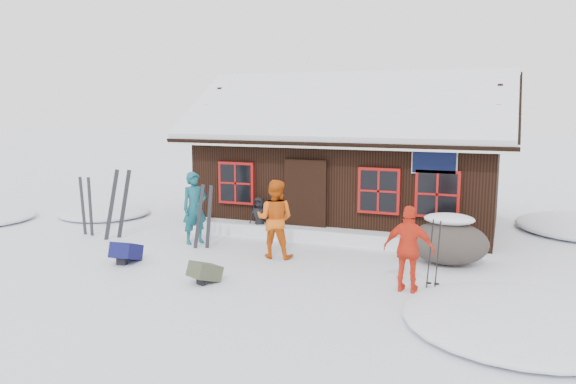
% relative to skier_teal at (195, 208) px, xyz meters
% --- Properties ---
extents(ground, '(120.00, 120.00, 0.00)m').
position_rel_skier_teal_xyz_m(ground, '(1.50, -0.91, -0.90)').
color(ground, white).
rests_on(ground, ground).
extents(mountain_hut, '(8.90, 6.09, 4.42)m').
position_rel_skier_teal_xyz_m(mountain_hut, '(3.00, 4.07, 0.68)').
color(mountain_hut, black).
rests_on(mountain_hut, ground).
extents(snow_drift, '(7.60, 0.60, 0.35)m').
position_rel_skier_teal_xyz_m(snow_drift, '(3.00, 1.34, -0.73)').
color(snow_drift, white).
rests_on(snow_drift, ground).
extents(snow_mounds, '(20.60, 13.20, 0.48)m').
position_rel_skier_teal_xyz_m(snow_mounds, '(3.15, 0.96, -0.90)').
color(snow_mounds, white).
rests_on(snow_mounds, ground).
extents(skier_teal, '(0.73, 0.79, 1.80)m').
position_rel_skier_teal_xyz_m(skier_teal, '(0.00, 0.00, 0.00)').
color(skier_teal, '#13545E').
rests_on(skier_teal, ground).
extents(skier_orange_left, '(0.93, 0.76, 1.78)m').
position_rel_skier_teal_xyz_m(skier_orange_left, '(2.37, -0.50, -0.01)').
color(skier_orange_left, '#DC5A0F').
rests_on(skier_orange_left, ground).
extents(skier_orange_right, '(0.96, 0.43, 1.62)m').
position_rel_skier_teal_xyz_m(skier_orange_right, '(5.59, -1.81, -0.09)').
color(skier_orange_right, red).
rests_on(skier_orange_right, ground).
extents(skier_crouched, '(0.52, 0.35, 1.05)m').
position_rel_skier_teal_xyz_m(skier_crouched, '(1.18, 1.29, -0.38)').
color(skier_crouched, black).
rests_on(skier_crouched, ground).
extents(boulder, '(1.71, 1.28, 1.00)m').
position_rel_skier_teal_xyz_m(boulder, '(6.10, 0.36, -0.39)').
color(boulder, '#433B36').
rests_on(boulder, ground).
extents(ski_pair_left, '(0.65, 0.45, 1.86)m').
position_rel_skier_teal_xyz_m(ski_pair_left, '(-2.12, -0.27, -0.01)').
color(ski_pair_left, black).
rests_on(ski_pair_left, ground).
extents(ski_pair_mid, '(0.41, 0.07, 1.61)m').
position_rel_skier_teal_xyz_m(ski_pair_mid, '(-3.16, -0.25, -0.15)').
color(ski_pair_mid, black).
rests_on(ski_pair_mid, ground).
extents(ski_pair_right, '(0.57, 0.14, 1.61)m').
position_rel_skier_teal_xyz_m(ski_pair_right, '(0.48, -0.38, -0.14)').
color(ski_pair_right, black).
rests_on(ski_pair_right, ground).
extents(ski_poles, '(0.24, 0.12, 1.36)m').
position_rel_skier_teal_xyz_m(ski_poles, '(6.00, -1.41, -0.26)').
color(ski_poles, black).
rests_on(ski_poles, ground).
extents(backpack_blue, '(0.55, 0.69, 0.35)m').
position_rel_skier_teal_xyz_m(backpack_blue, '(-0.49, -2.11, -0.73)').
color(backpack_blue, '#111149').
rests_on(backpack_blue, ground).
extents(backpack_olive, '(0.60, 0.68, 0.31)m').
position_rel_skier_teal_xyz_m(backpack_olive, '(1.82, -2.72, -0.75)').
color(backpack_olive, '#404430').
rests_on(backpack_olive, ground).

